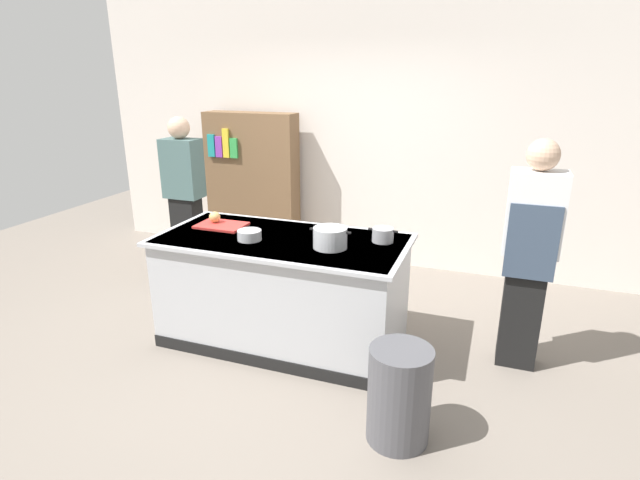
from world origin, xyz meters
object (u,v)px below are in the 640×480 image
mixing_bowl (249,235)px  trash_bin (399,395)px  onion (215,217)px  person_guest (185,196)px  bookshelf (253,186)px  sauce_pan (383,235)px  person_chef (529,252)px  stock_pot (330,238)px

mixing_bowl → trash_bin: 1.66m
trash_bin → onion: bearing=151.4°
onion → person_guest: 1.10m
mixing_bowl → bookshelf: size_ratio=0.11×
onion → mixing_bowl: onion is taller
onion → bookshelf: 1.74m
sauce_pan → mixing_bowl: size_ratio=1.23×
person_chef → trash_bin: bearing=136.2°
trash_bin → bookshelf: bearing=131.2°
bookshelf → sauce_pan: bearing=-39.6°
mixing_bowl → person_chef: person_chef is taller
mixing_bowl → bookshelf: (-0.97, 1.92, -0.09)m
onion → mixing_bowl: (0.47, -0.26, -0.03)m
person_chef → stock_pot: bearing=91.9°
person_guest → stock_pot: bearing=75.5°
stock_pot → mixing_bowl: 0.65m
trash_bin → person_chef: bearing=59.1°
sauce_pan → person_guest: person_guest is taller
bookshelf → stock_pot: bearing=-49.3°
person_chef → bookshelf: 3.36m
bookshelf → trash_bin: bearing=-48.8°
person_chef → person_guest: (-3.32, 0.59, -0.00)m
stock_pot → sauce_pan: (0.34, 0.27, -0.02)m
onion → mixing_bowl: bearing=-29.3°
stock_pot → trash_bin: stock_pot is taller
onion → trash_bin: 2.17m
stock_pot → person_guest: bearing=153.4°
person_chef → mixing_bowl: bearing=88.5°
sauce_pan → trash_bin: 1.28m
onion → stock_pot: 1.13m
sauce_pan → person_chef: (1.06, 0.10, -0.04)m
mixing_bowl → person_guest: bearing=141.8°
sauce_pan → trash_bin: sauce_pan is taller
onion → mixing_bowl: 0.53m
sauce_pan → bookshelf: size_ratio=0.14×
trash_bin → stock_pot: bearing=132.4°
stock_pot → bookshelf: 2.48m
sauce_pan → person_chef: 1.06m
stock_pot → bookshelf: bookshelf is taller
onion → trash_bin: bearing=-28.6°
sauce_pan → person_guest: (-2.26, 0.70, -0.04)m
trash_bin → person_guest: bearing=146.6°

